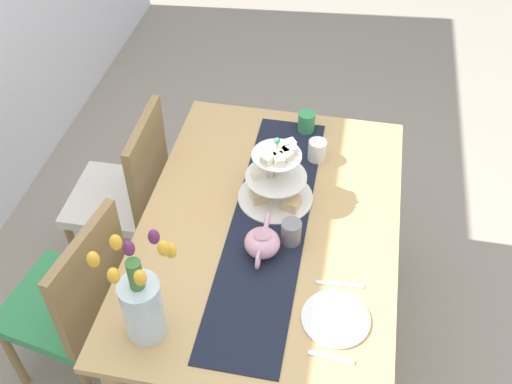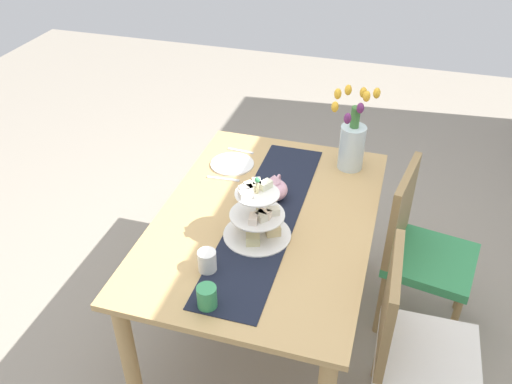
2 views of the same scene
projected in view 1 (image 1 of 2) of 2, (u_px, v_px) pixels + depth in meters
name	position (u px, v px, depth m)	size (l,w,h in m)	color
ground_plane	(267.00, 333.00, 2.84)	(8.00, 8.00, 0.00)	gray
dining_table	(269.00, 243.00, 2.39)	(1.43, 0.98, 0.76)	tan
chair_left	(74.00, 300.00, 2.37)	(0.49, 0.49, 0.91)	olive
chair_right	(129.00, 190.00, 2.81)	(0.43, 0.43, 0.91)	olive
table_runner	(269.00, 224.00, 2.31)	(1.28, 0.29, 0.00)	black
tiered_cake_stand	(276.00, 179.00, 2.34)	(0.30, 0.30, 0.30)	beige
teapot	(262.00, 242.00, 2.17)	(0.24, 0.13, 0.14)	#E5A8BC
tulip_vase	(142.00, 301.00, 1.87)	(0.23, 0.22, 0.44)	silver
dinner_plate_left	(336.00, 319.00, 2.00)	(0.23, 0.23, 0.01)	white
fork_left	(331.00, 357.00, 1.90)	(0.02, 0.15, 0.01)	silver
knife_left	(340.00, 284.00, 2.10)	(0.01, 0.17, 0.01)	silver
mug_grey	(291.00, 232.00, 2.21)	(0.08, 0.08, 0.10)	slate
mug_white_text	(317.00, 151.00, 2.55)	(0.08, 0.08, 0.10)	white
mug_orange	(306.00, 122.00, 2.69)	(0.08, 0.08, 0.10)	#389356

